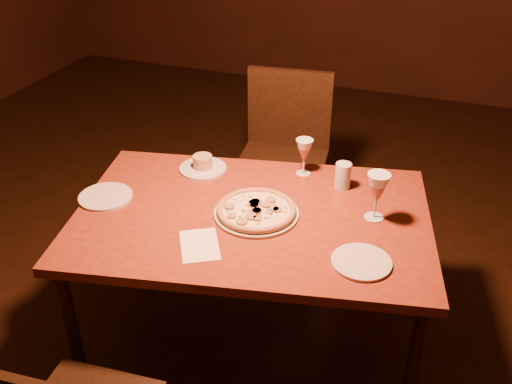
% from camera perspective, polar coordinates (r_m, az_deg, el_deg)
% --- Properties ---
extents(floor, '(7.00, 7.00, 0.00)m').
position_cam_1_polar(floor, '(2.67, -4.79, -16.23)').
color(floor, black).
rests_on(floor, ground).
extents(dining_table, '(1.52, 1.14, 0.74)m').
position_cam_1_polar(dining_table, '(2.26, -0.43, -3.56)').
color(dining_table, maroon).
rests_on(dining_table, floor).
extents(chair_far, '(0.51, 0.51, 0.96)m').
position_cam_1_polar(chair_far, '(3.10, 2.79, 4.02)').
color(chair_far, black).
rests_on(chair_far, floor).
extents(pizza_plate, '(0.33, 0.33, 0.04)m').
position_cam_1_polar(pizza_plate, '(2.21, 0.04, -1.86)').
color(pizza_plate, silver).
rests_on(pizza_plate, dining_table).
extents(ramekin_saucer, '(0.21, 0.21, 0.07)m').
position_cam_1_polar(ramekin_saucer, '(2.53, -5.35, 2.71)').
color(ramekin_saucer, silver).
rests_on(ramekin_saucer, dining_table).
extents(wine_glass_far, '(0.07, 0.07, 0.16)m').
position_cam_1_polar(wine_glass_far, '(2.46, 4.81, 3.51)').
color(wine_glass_far, '#AD5A48').
rests_on(wine_glass_far, dining_table).
extents(wine_glass_right, '(0.09, 0.09, 0.19)m').
position_cam_1_polar(wine_glass_right, '(2.19, 11.96, -0.44)').
color(wine_glass_right, '#AD5A48').
rests_on(wine_glass_right, dining_table).
extents(water_tumbler, '(0.07, 0.07, 0.11)m').
position_cam_1_polar(water_tumbler, '(2.39, 8.69, 1.63)').
color(water_tumbler, silver).
rests_on(water_tumbler, dining_table).
extents(side_plate_left, '(0.22, 0.22, 0.01)m').
position_cam_1_polar(side_plate_left, '(2.40, -14.82, -0.45)').
color(side_plate_left, silver).
rests_on(side_plate_left, dining_table).
extents(side_plate_near, '(0.21, 0.21, 0.01)m').
position_cam_1_polar(side_plate_near, '(2.00, 10.50, -6.89)').
color(side_plate_near, silver).
rests_on(side_plate_near, dining_table).
extents(menu_card, '(0.21, 0.24, 0.00)m').
position_cam_1_polar(menu_card, '(2.06, -5.66, -5.30)').
color(menu_card, white).
rests_on(menu_card, dining_table).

